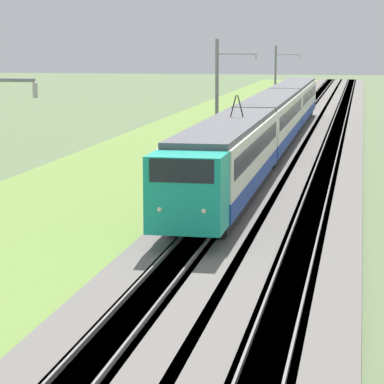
{
  "coord_description": "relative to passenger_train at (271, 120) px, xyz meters",
  "views": [
    {
      "loc": [
        -9.37,
        -6.08,
        7.79
      ],
      "look_at": [
        23.14,
        0.0,
        2.25
      ],
      "focal_mm": 85.0,
      "sensor_mm": 36.0,
      "label": 1
    }
  ],
  "objects": [
    {
      "name": "ballast_main",
      "position": [
        -2.7,
        0.0,
        -2.25
      ],
      "size": [
        240.0,
        4.4,
        0.3
      ],
      "color": "slate",
      "rests_on": "ground"
    },
    {
      "name": "ballast_adjacent",
      "position": [
        -2.7,
        -4.05,
        -2.25
      ],
      "size": [
        240.0,
        4.4,
        0.3
      ],
      "color": "slate",
      "rests_on": "ground"
    },
    {
      "name": "track_main",
      "position": [
        -2.7,
        0.0,
        -2.24
      ],
      "size": [
        240.0,
        1.57,
        0.45
      ],
      "color": "#4C4238",
      "rests_on": "ground"
    },
    {
      "name": "track_adjacent",
      "position": [
        -2.7,
        -4.05,
        -2.24
      ],
      "size": [
        240.0,
        1.57,
        0.45
      ],
      "color": "#4C4238",
      "rests_on": "ground"
    },
    {
      "name": "grass_verge",
      "position": [
        -2.7,
        6.44,
        -2.34
      ],
      "size": [
        240.0,
        13.72,
        0.12
      ],
      "color": "olive",
      "rests_on": "ground"
    },
    {
      "name": "passenger_train",
      "position": [
        0.0,
        0.0,
        0.0
      ],
      "size": [
        62.64,
        2.88,
        5.12
      ],
      "rotation": [
        0.0,
        0.0,
        3.14
      ],
      "color": "#19A88E",
      "rests_on": "ground"
    },
    {
      "name": "catenary_mast_mid",
      "position": [
        -6.84,
        2.64,
        1.67
      ],
      "size": [
        0.22,
        2.56,
        7.87
      ],
      "color": "slate",
      "rests_on": "ground"
    },
    {
      "name": "catenary_mast_far",
      "position": [
        31.2,
        2.63,
        1.36
      ],
      "size": [
        0.22,
        2.56,
        7.25
      ],
      "color": "slate",
      "rests_on": "ground"
    }
  ]
}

